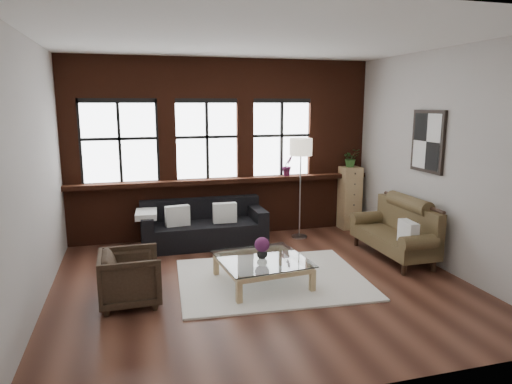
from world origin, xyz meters
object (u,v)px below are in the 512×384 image
object	(u,v)px
vintage_settee	(393,230)
floor_lamp	(300,185)
armchair	(130,278)
drawer_chest	(349,198)
dark_sofa	(204,223)
vase	(262,253)
coffee_table	(262,271)

from	to	relation	value
vintage_settee	floor_lamp	size ratio (longest dim) A/B	0.86
vintage_settee	armchair	distance (m)	4.06
drawer_chest	armchair	bearing A→B (deg)	-149.67
dark_sofa	floor_lamp	distance (m)	1.85
floor_lamp	vase	bearing A→B (deg)	-123.54
vintage_settee	coffee_table	world-z (taller)	vintage_settee
dark_sofa	armchair	world-z (taller)	dark_sofa
vintage_settee	armchair	bearing A→B (deg)	-171.03
vase	vintage_settee	bearing A→B (deg)	11.79
vintage_settee	floor_lamp	bearing A→B (deg)	125.29
coffee_table	floor_lamp	bearing A→B (deg)	56.46
vase	drawer_chest	xyz separation A→B (m)	(2.44, 2.28, 0.16)
vintage_settee	drawer_chest	bearing A→B (deg)	85.47
dark_sofa	coffee_table	xyz separation A→B (m)	(0.48, -1.94, -0.20)
drawer_chest	floor_lamp	xyz separation A→B (m)	(-1.16, -0.35, 0.37)
dark_sofa	vase	world-z (taller)	dark_sofa
vintage_settee	coffee_table	xyz separation A→B (m)	(-2.29, -0.48, -0.27)
vintage_settee	drawer_chest	distance (m)	1.81
vintage_settee	coffee_table	size ratio (longest dim) A/B	1.49
vintage_settee	vase	xyz separation A→B (m)	(-2.29, -0.48, -0.01)
armchair	coffee_table	distance (m)	1.73
armchair	drawer_chest	bearing A→B (deg)	-60.64
floor_lamp	vintage_settee	bearing A→B (deg)	-54.71
coffee_table	drawer_chest	world-z (taller)	drawer_chest
dark_sofa	coffee_table	size ratio (longest dim) A/B	1.88
dark_sofa	armchair	xyz separation A→B (m)	(-1.24, -2.10, -0.05)
armchair	drawer_chest	xyz separation A→B (m)	(4.15, 2.43, 0.27)
floor_lamp	armchair	bearing A→B (deg)	-145.24
dark_sofa	armchair	size ratio (longest dim) A/B	2.89
floor_lamp	drawer_chest	bearing A→B (deg)	16.95
vintage_settee	coffee_table	bearing A→B (deg)	-168.21
dark_sofa	vintage_settee	size ratio (longest dim) A/B	1.26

